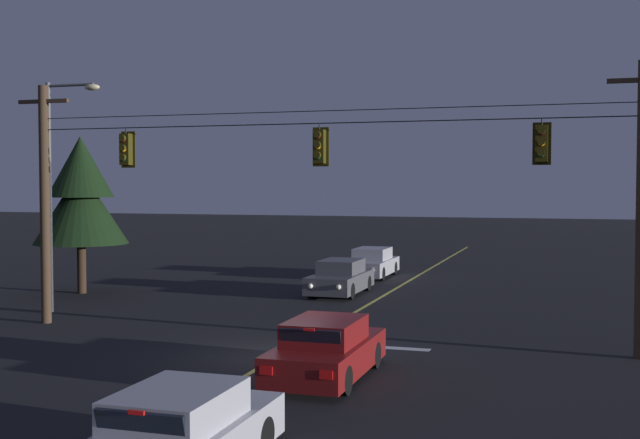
% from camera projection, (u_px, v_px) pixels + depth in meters
% --- Properties ---
extents(ground_plane, '(180.00, 180.00, 0.00)m').
position_uv_depth(ground_plane, '(277.00, 358.00, 20.92)').
color(ground_plane, black).
extents(lane_centre_stripe, '(0.14, 60.00, 0.01)m').
position_uv_depth(lane_centre_stripe, '(362.00, 308.00, 29.22)').
color(lane_centre_stripe, '#D1C64C').
rests_on(lane_centre_stripe, ground).
extents(stop_bar_paint, '(3.40, 0.36, 0.01)m').
position_uv_depth(stop_bar_paint, '(369.00, 346.00, 22.36)').
color(stop_bar_paint, silver).
rests_on(stop_bar_paint, ground).
extents(signal_span_assembly, '(19.59, 0.32, 7.58)m').
position_uv_depth(signal_span_assembly, '(310.00, 202.00, 23.33)').
color(signal_span_assembly, '#423021').
rests_on(signal_span_assembly, ground).
extents(traffic_light_leftmost, '(0.48, 0.41, 1.22)m').
position_uv_depth(traffic_light_leftmost, '(126.00, 149.00, 25.02)').
color(traffic_light_leftmost, black).
extents(traffic_light_left_inner, '(0.48, 0.41, 1.22)m').
position_uv_depth(traffic_light_left_inner, '(319.00, 146.00, 23.16)').
color(traffic_light_left_inner, black).
extents(traffic_light_centre, '(0.48, 0.41, 1.22)m').
position_uv_depth(traffic_light_centre, '(542.00, 143.00, 21.33)').
color(traffic_light_centre, black).
extents(car_waiting_near_lane, '(1.80, 4.33, 1.39)m').
position_uv_depth(car_waiting_near_lane, '(326.00, 351.00, 18.65)').
color(car_waiting_near_lane, maroon).
rests_on(car_waiting_near_lane, ground).
extents(car_oncoming_lead, '(1.80, 4.42, 1.39)m').
position_uv_depth(car_oncoming_lead, '(340.00, 278.00, 33.02)').
color(car_oncoming_lead, '#4C4C51').
rests_on(car_oncoming_lead, ground).
extents(car_oncoming_trailing, '(1.80, 4.42, 1.39)m').
position_uv_depth(car_oncoming_trailing, '(372.00, 263.00, 39.10)').
color(car_oncoming_trailing, '#A5A5AD').
rests_on(car_oncoming_trailing, ground).
extents(car_waiting_second_near, '(1.80, 4.33, 1.39)m').
position_uv_depth(car_waiting_second_near, '(180.00, 436.00, 12.32)').
color(car_waiting_second_near, '#A5A5AD').
rests_on(car_waiting_second_near, ground).
extents(street_lamp_corner, '(2.11, 0.30, 7.96)m').
position_uv_depth(street_lamp_corner, '(57.00, 175.00, 28.13)').
color(street_lamp_corner, '#4C4F54').
rests_on(street_lamp_corner, ground).
extents(tree_verge_near, '(3.81, 3.81, 6.40)m').
position_uv_depth(tree_verge_near, '(81.00, 196.00, 33.12)').
color(tree_verge_near, '#332316').
rests_on(tree_verge_near, ground).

